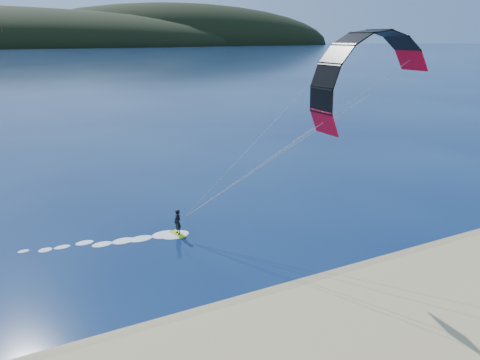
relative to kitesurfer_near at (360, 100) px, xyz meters
The scene contains 4 objects.
ground 15.28m from the kitesurfer_near, 135.74° to the right, with size 1800.00×1800.00×0.00m, color #08163D.
wet_sand 13.33m from the kitesurfer_near, 155.84° to the right, with size 220.00×2.50×0.10m.
headland 737.05m from the kitesurfer_near, 90.62° to the left, with size 1200.00×310.00×140.00m.
kitesurfer_near is the anchor object (origin of this frame).
Camera 1 is at (-9.84, -12.28, 13.14)m, focal length 32.68 mm.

